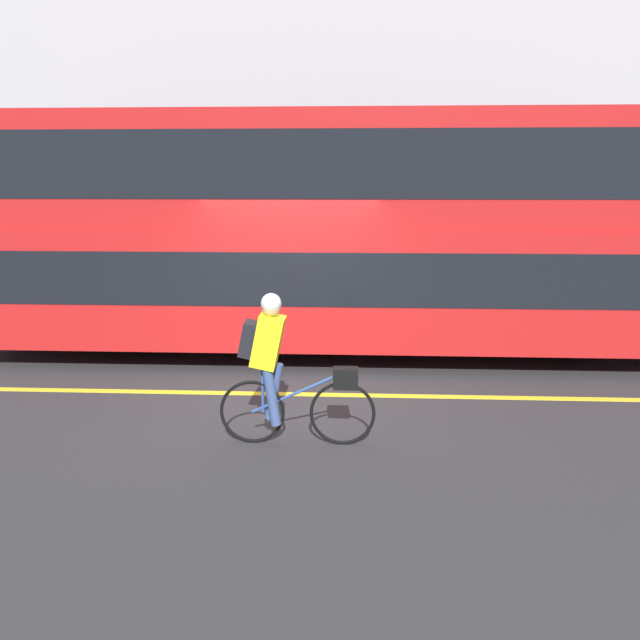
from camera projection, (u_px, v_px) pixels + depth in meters
The scene contains 7 objects.
ground_plane at pixel (282, 399), 8.07m from camera, with size 80.00×80.00×0.00m, color #2D2D30.
road_center_line at pixel (284, 394), 8.25m from camera, with size 50.00×0.14×0.01m, color yellow.
sidewalk_curb at pixel (309, 313), 13.00m from camera, with size 60.00×1.63×0.11m.
building_facade at pixel (311, 100), 12.99m from camera, with size 60.00×0.30×8.78m.
bus at pixel (345, 225), 9.74m from camera, with size 11.94×2.42×3.73m.
cyclist_on_bike at pixel (280, 365), 6.53m from camera, with size 1.67×0.32×1.64m.
trash_bin at pixel (582, 290), 12.53m from camera, with size 0.47×0.47×1.00m.
Camera 1 is at (0.87, -7.62, 2.77)m, focal length 35.00 mm.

